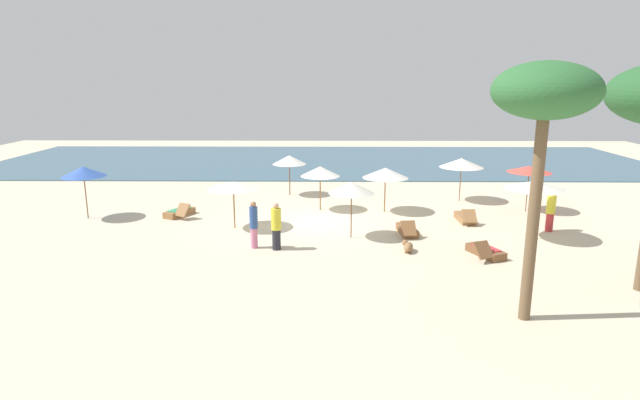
% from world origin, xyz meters
% --- Properties ---
extents(ground_plane, '(60.00, 60.00, 0.00)m').
position_xyz_m(ground_plane, '(0.00, 0.00, 0.00)').
color(ground_plane, beige).
extents(ocean_water, '(48.00, 16.00, 0.06)m').
position_xyz_m(ocean_water, '(0.00, 17.00, 0.03)').
color(ocean_water, '#3D6075').
rests_on(ocean_water, ground_plane).
extents(umbrella_0, '(1.79, 1.79, 2.14)m').
position_xyz_m(umbrella_0, '(-1.55, 5.36, 1.90)').
color(umbrella_0, brown).
rests_on(umbrella_0, ground_plane).
extents(umbrella_1, '(2.14, 2.14, 1.99)m').
position_xyz_m(umbrella_1, '(-3.42, -0.96, 1.83)').
color(umbrella_1, olive).
rests_on(umbrella_1, ground_plane).
extents(umbrella_2, '(2.11, 2.11, 2.10)m').
position_xyz_m(umbrella_2, '(3.14, 1.82, 1.86)').
color(umbrella_2, olive).
rests_on(umbrella_2, ground_plane).
extents(umbrella_3, '(2.18, 2.18, 2.20)m').
position_xyz_m(umbrella_3, '(7.19, 4.08, 1.97)').
color(umbrella_3, brown).
rests_on(umbrella_3, ground_plane).
extents(umbrella_4, '(2.28, 2.28, 2.30)m').
position_xyz_m(umbrella_4, '(8.34, -2.36, 2.15)').
color(umbrella_4, brown).
rests_on(umbrella_4, ground_plane).
extents(umbrella_5, '(1.90, 1.90, 2.35)m').
position_xyz_m(umbrella_5, '(-10.25, 0.50, 2.12)').
color(umbrella_5, brown).
rests_on(umbrella_5, ground_plane).
extents(umbrella_6, '(1.85, 1.85, 2.10)m').
position_xyz_m(umbrella_6, '(0.12, 2.15, 1.86)').
color(umbrella_6, olive).
rests_on(umbrella_6, ground_plane).
extents(umbrella_7, '(2.01, 2.01, 2.17)m').
position_xyz_m(umbrella_7, '(9.80, 1.98, 2.01)').
color(umbrella_7, brown).
rests_on(umbrella_7, ground_plane).
extents(umbrella_8, '(1.79, 1.79, 2.23)m').
position_xyz_m(umbrella_8, '(1.39, -2.23, 2.00)').
color(umbrella_8, brown).
rests_on(umbrella_8, ground_plane).
extents(lounger_0, '(0.74, 1.73, 0.69)m').
position_xyz_m(lounger_0, '(3.67, -1.76, 0.17)').
color(lounger_0, brown).
rests_on(lounger_0, ground_plane).
extents(lounger_1, '(1.22, 1.79, 0.68)m').
position_xyz_m(lounger_1, '(6.02, -4.38, 0.18)').
color(lounger_1, brown).
rests_on(lounger_1, ground_plane).
extents(lounger_2, '(1.30, 1.76, 0.70)m').
position_xyz_m(lounger_2, '(-6.25, 0.92, 0.18)').
color(lounger_2, olive).
rests_on(lounger_2, ground_plane).
extents(lounger_3, '(0.64, 1.72, 0.67)m').
position_xyz_m(lounger_3, '(6.49, 0.15, 0.17)').
color(lounger_3, olive).
rests_on(lounger_3, ground_plane).
extents(person_0, '(0.36, 0.36, 1.77)m').
position_xyz_m(person_0, '(-2.24, -3.56, 0.90)').
color(person_0, '#D17299').
rests_on(person_0, ground_plane).
extents(person_1, '(0.48, 0.48, 1.75)m').
position_xyz_m(person_1, '(-1.40, -3.74, 0.88)').
color(person_1, '#26262D').
rests_on(person_1, ground_plane).
extents(person_2, '(0.49, 0.49, 1.73)m').
position_xyz_m(person_2, '(9.54, -1.26, 0.87)').
color(person_2, '#BF3338').
rests_on(person_2, ground_plane).
extents(palm_1, '(2.53, 2.53, 6.53)m').
position_xyz_m(palm_1, '(5.59, -9.26, 5.68)').
color(palm_1, brown).
rests_on(palm_1, ground_plane).
extents(dog, '(0.48, 0.79, 0.36)m').
position_xyz_m(dog, '(3.37, -3.92, 0.19)').
color(dog, olive).
rests_on(dog, ground_plane).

